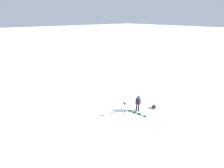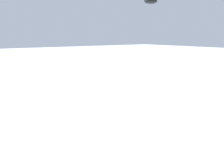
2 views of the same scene
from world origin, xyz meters
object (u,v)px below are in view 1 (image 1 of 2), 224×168
(gear_bag_large, at_px, (154,107))
(snowboarder, at_px, (138,102))
(snowboard, at_px, (137,113))
(camera_tripod, at_px, (124,107))

(gear_bag_large, bearing_deg, snowboarder, -114.85)
(snowboard, relative_size, camera_tripod, 1.29)
(snowboarder, height_order, gear_bag_large, snowboarder)
(snowboarder, xyz_separation_m, camera_tripod, (-0.27, -1.46, 0.00))
(snowboard, bearing_deg, gear_bag_large, 76.72)
(gear_bag_large, bearing_deg, snowboard, -103.28)
(gear_bag_large, distance_m, camera_tripod, 3.28)
(snowboard, relative_size, gear_bag_large, 2.56)
(snowboarder, bearing_deg, gear_bag_large, 65.15)
(snowboarder, relative_size, camera_tripod, 1.19)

